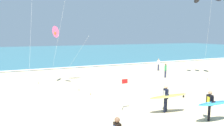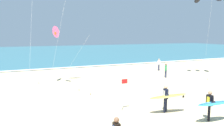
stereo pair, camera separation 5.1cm
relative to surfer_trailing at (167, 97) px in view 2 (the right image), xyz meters
The scene contains 8 objects.
ocean_water 50.01m from the surfer_trailing, 91.84° to the left, with size 160.00×60.00×0.08m, color #336B7A.
shoreline_foam 20.36m from the surfer_trailing, 94.53° to the left, with size 160.00×0.89×0.01m, color white.
surfer_trailing is the anchor object (origin of this frame).
surfer_third 2.52m from the surfer_trailing, 55.42° to the right, with size 2.16×1.02×1.71m.
kite_delta_rose_near 11.65m from the surfer_trailing, 116.68° to the left, with size 2.27×4.61×5.57m.
bystander_white_top 15.98m from the surfer_trailing, 56.41° to the left, with size 0.50×0.22×1.59m.
bystander_green_top 11.32m from the surfer_trailing, 53.28° to the left, with size 0.39×0.36×1.59m.
lifeguard_flag 2.74m from the surfer_trailing, 149.50° to the left, with size 0.45×0.05×2.10m.
Camera 2 is at (-6.53, -7.80, 4.81)m, focal length 34.90 mm.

